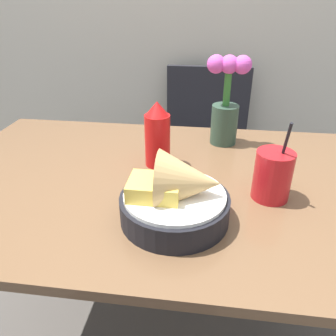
% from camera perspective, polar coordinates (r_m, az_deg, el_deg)
% --- Properties ---
extents(dining_table, '(1.23, 0.77, 0.73)m').
position_cam_1_polar(dining_table, '(0.93, -1.44, -7.07)').
color(dining_table, brown).
rests_on(dining_table, ground_plane).
extents(chair_far_window, '(0.40, 0.40, 0.86)m').
position_cam_1_polar(chair_far_window, '(1.63, 6.48, 4.23)').
color(chair_far_window, black).
rests_on(chair_far_window, ground_plane).
extents(food_basket, '(0.24, 0.24, 0.16)m').
position_cam_1_polar(food_basket, '(0.69, 1.82, -5.01)').
color(food_basket, black).
rests_on(food_basket, dining_table).
extents(ketchup_bottle, '(0.07, 0.07, 0.19)m').
position_cam_1_polar(ketchup_bottle, '(0.91, -1.85, 5.73)').
color(ketchup_bottle, red).
rests_on(ketchup_bottle, dining_table).
extents(drink_cup, '(0.09, 0.09, 0.20)m').
position_cam_1_polar(drink_cup, '(0.81, 17.73, -1.46)').
color(drink_cup, red).
rests_on(drink_cup, dining_table).
extents(flower_vase, '(0.13, 0.08, 0.28)m').
position_cam_1_polar(flower_vase, '(1.05, 10.05, 10.95)').
color(flower_vase, '#2D4738').
rests_on(flower_vase, dining_table).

